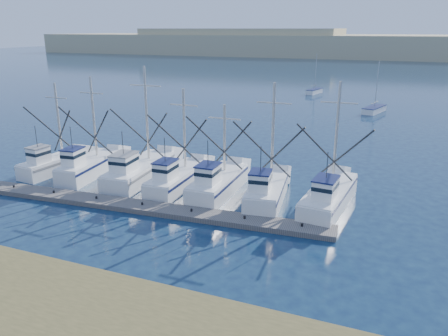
{
  "coord_description": "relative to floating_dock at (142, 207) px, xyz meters",
  "views": [
    {
      "loc": [
        9.65,
        -20.38,
        13.05
      ],
      "look_at": [
        -1.72,
        8.0,
        3.24
      ],
      "focal_mm": 35.0,
      "sensor_mm": 36.0,
      "label": 1
    }
  ],
  "objects": [
    {
      "name": "trawler_fleet",
      "position": [
        0.67,
        5.06,
        0.77
      ],
      "size": [
        28.64,
        9.43,
        9.95
      ],
      "color": "white",
      "rests_on": "ground"
    },
    {
      "name": "floating_dock",
      "position": [
        0.0,
        0.0,
        0.0
      ],
      "size": [
        28.71,
        3.71,
        0.38
      ],
      "primitive_type": "cube",
      "rotation": [
        0.0,
        0.0,
        0.06
      ],
      "color": "slate",
      "rests_on": "ground"
    },
    {
      "name": "sailboat_far",
      "position": [
        0.47,
        66.26,
        0.32
      ],
      "size": [
        2.68,
        5.46,
        8.1
      ],
      "rotation": [
        0.0,
        0.0,
        -0.23
      ],
      "color": "white",
      "rests_on": "ground"
    },
    {
      "name": "sailboat_near",
      "position": [
        13.56,
        48.42,
        0.3
      ],
      "size": [
        3.53,
        6.43,
        8.1
      ],
      "rotation": [
        0.0,
        0.0,
        -0.28
      ],
      "color": "white",
      "rests_on": "ground"
    },
    {
      "name": "dune_ridge",
      "position": [
        7.39,
        204.42,
        4.81
      ],
      "size": [
        360.0,
        60.0,
        10.0
      ],
      "primitive_type": "cube",
      "color": "tan",
      "rests_on": "ground"
    },
    {
      "name": "ground",
      "position": [
        7.39,
        -5.58,
        -0.19
      ],
      "size": [
        500.0,
        500.0,
        0.0
      ],
      "primitive_type": "plane",
      "color": "#0D1C39",
      "rests_on": "ground"
    }
  ]
}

